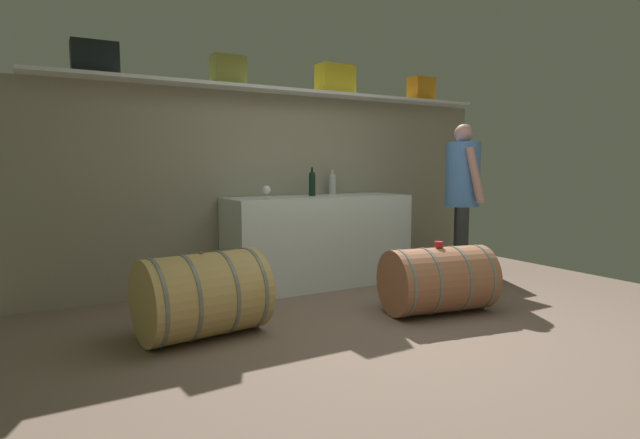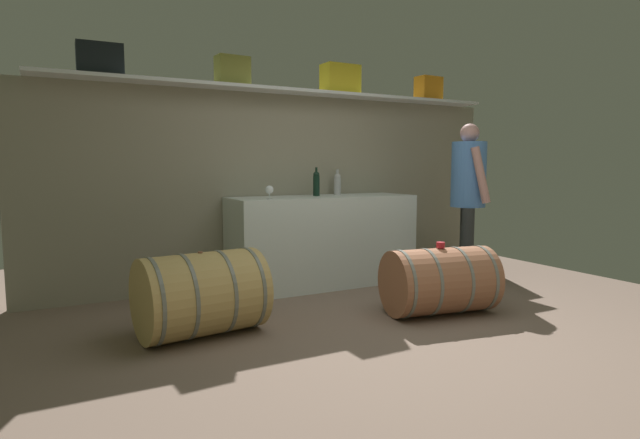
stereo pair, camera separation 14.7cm
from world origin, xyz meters
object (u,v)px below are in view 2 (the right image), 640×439
at_px(toolcase_olive, 233,71).
at_px(toolcase_orange, 428,89).
at_px(toolcase_black, 100,60).
at_px(work_cabinet, 323,241).
at_px(wine_barrel_near, 440,281).
at_px(winemaker_pouring, 469,186).
at_px(wine_bottle_dark, 316,183).
at_px(wine_bottle_clear, 337,183).
at_px(tasting_cup, 441,245).
at_px(wine_glass, 269,190).
at_px(toolcase_yellow, 340,79).
at_px(wine_barrel_far, 201,294).

height_order(toolcase_olive, toolcase_orange, toolcase_olive).
xyz_separation_m(toolcase_black, toolcase_olive, (1.21, 0.00, 0.00)).
relative_size(work_cabinet, wine_barrel_near, 2.00).
bearing_deg(winemaker_pouring, wine_bottle_dark, -77.14).
bearing_deg(winemaker_pouring, toolcase_orange, -151.12).
xyz_separation_m(toolcase_black, toolcase_orange, (3.68, 0.00, 0.00)).
distance_m(work_cabinet, wine_barrel_near, 1.48).
height_order(wine_bottle_clear, tasting_cup, wine_bottle_clear).
xyz_separation_m(wine_glass, tasting_cup, (1.07, -1.21, -0.44)).
bearing_deg(wine_bottle_dark, toolcase_yellow, 23.66).
height_order(toolcase_olive, wine_bottle_dark, toolcase_olive).
relative_size(toolcase_orange, tasting_cup, 4.15).
relative_size(toolcase_olive, toolcase_yellow, 0.79).
distance_m(toolcase_yellow, tasting_cup, 2.31).
xyz_separation_m(toolcase_olive, toolcase_orange, (2.47, 0.00, -0.00)).
height_order(work_cabinet, wine_bottle_dark, wine_bottle_dark).
bearing_deg(wine_barrel_near, wine_barrel_far, 178.32).
xyz_separation_m(toolcase_yellow, wine_glass, (-1.03, -0.44, -1.18)).
bearing_deg(wine_bottle_clear, toolcase_orange, 1.10).
distance_m(toolcase_olive, wine_glass, 1.26).
height_order(toolcase_orange, work_cabinet, toolcase_orange).
height_order(wine_bottle_dark, wine_barrel_near, wine_bottle_dark).
distance_m(wine_bottle_clear, wine_bottle_dark, 0.37).
height_order(toolcase_black, winemaker_pouring, toolcase_black).
bearing_deg(wine_bottle_dark, wine_bottle_clear, 23.10).
xyz_separation_m(wine_bottle_clear, wine_bottle_dark, (-0.34, -0.14, 0.01)).
height_order(toolcase_yellow, toolcase_orange, toolcase_yellow).
xyz_separation_m(toolcase_yellow, work_cabinet, (-0.34, -0.23, -1.74)).
height_order(wine_bottle_dark, wine_glass, wine_bottle_dark).
bearing_deg(work_cabinet, wine_bottle_dark, 125.27).
bearing_deg(wine_glass, toolcase_olive, 114.53).
relative_size(toolcase_black, toolcase_yellow, 0.95).
bearing_deg(work_cabinet, wine_barrel_near, -75.05).
height_order(wine_bottle_dark, tasting_cup, wine_bottle_dark).
relative_size(work_cabinet, tasting_cup, 27.10).
distance_m(toolcase_black, winemaker_pouring, 3.79).
distance_m(wine_bottle_clear, wine_barrel_far, 2.37).
bearing_deg(toolcase_orange, toolcase_yellow, 176.89).
height_order(toolcase_yellow, wine_barrel_near, toolcase_yellow).
xyz_separation_m(toolcase_orange, wine_bottle_clear, (-1.28, -0.02, -1.12)).
height_order(toolcase_orange, wine_glass, toolcase_orange).
relative_size(toolcase_orange, wine_bottle_clear, 1.09).
bearing_deg(tasting_cup, wine_bottle_clear, 92.90).
bearing_deg(wine_bottle_dark, toolcase_olive, 168.65).
bearing_deg(toolcase_olive, toolcase_black, 175.81).
height_order(toolcase_yellow, work_cabinet, toolcase_yellow).
bearing_deg(work_cabinet, wine_glass, -163.55).
xyz_separation_m(toolcase_orange, wine_bottle_dark, (-1.62, -0.17, -1.11)).
height_order(wine_bottle_clear, winemaker_pouring, winemaker_pouring).
bearing_deg(toolcase_olive, work_cabinet, -18.83).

